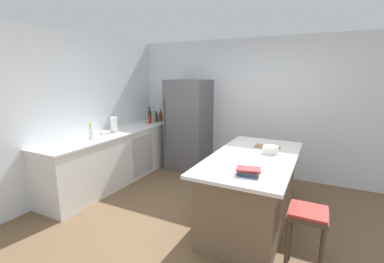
% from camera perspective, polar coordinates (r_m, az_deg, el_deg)
% --- Properties ---
extents(ground_plane, '(7.20, 7.20, 0.00)m').
position_cam_1_polar(ground_plane, '(3.65, 2.71, -19.69)').
color(ground_plane, brown).
extents(wall_rear, '(6.00, 0.10, 2.60)m').
position_cam_1_polar(wall_rear, '(5.28, 12.95, 5.04)').
color(wall_rear, silver).
rests_on(wall_rear, ground_plane).
extents(wall_left, '(0.10, 6.00, 2.60)m').
position_cam_1_polar(wall_left, '(4.71, -25.52, 3.33)').
color(wall_left, silver).
rests_on(wall_left, ground_plane).
extents(counter_run_left, '(0.69, 2.91, 0.92)m').
position_cam_1_polar(counter_run_left, '(5.04, -16.04, -5.20)').
color(counter_run_left, silver).
rests_on(counter_run_left, ground_plane).
extents(kitchen_island, '(1.01, 2.01, 0.91)m').
position_cam_1_polar(kitchen_island, '(3.63, 12.81, -11.96)').
color(kitchen_island, '#7A6047').
rests_on(kitchen_island, ground_plane).
extents(refrigerator, '(0.80, 0.72, 1.83)m').
position_cam_1_polar(refrigerator, '(5.39, -0.72, 1.34)').
color(refrigerator, '#56565B').
rests_on(refrigerator, ground_plane).
extents(bar_stool, '(0.36, 0.36, 0.68)m').
position_cam_1_polar(bar_stool, '(2.89, 23.61, -17.41)').
color(bar_stool, '#473828').
rests_on(bar_stool, ground_plane).
extents(sink_faucet, '(0.15, 0.05, 0.30)m').
position_cam_1_polar(sink_faucet, '(4.75, -19.05, 1.21)').
color(sink_faucet, silver).
rests_on(sink_faucet, counter_run_left).
extents(flower_vase, '(0.08, 0.08, 0.27)m').
position_cam_1_polar(flower_vase, '(4.48, -21.00, -0.37)').
color(flower_vase, silver).
rests_on(flower_vase, counter_run_left).
extents(paper_towel_roll, '(0.14, 0.14, 0.31)m').
position_cam_1_polar(paper_towel_roll, '(4.90, -16.49, 1.41)').
color(paper_towel_roll, gray).
rests_on(paper_towel_roll, counter_run_left).
extents(whiskey_bottle, '(0.08, 0.08, 0.26)m').
position_cam_1_polar(whiskey_bottle, '(5.89, -6.76, 3.24)').
color(whiskey_bottle, brown).
rests_on(whiskey_bottle, counter_run_left).
extents(syrup_bottle, '(0.07, 0.07, 0.23)m').
position_cam_1_polar(syrup_bottle, '(5.82, -7.65, 3.04)').
color(syrup_bottle, '#5B3319').
rests_on(syrup_bottle, counter_run_left).
extents(gin_bottle, '(0.07, 0.07, 0.33)m').
position_cam_1_polar(gin_bottle, '(5.75, -8.19, 3.28)').
color(gin_bottle, '#8CB79E').
rests_on(gin_bottle, counter_run_left).
extents(wine_bottle, '(0.07, 0.07, 0.34)m').
position_cam_1_polar(wine_bottle, '(5.70, -9.13, 3.23)').
color(wine_bottle, '#19381E').
rests_on(wine_bottle, counter_run_left).
extents(hot_sauce_bottle, '(0.06, 0.06, 0.25)m').
position_cam_1_polar(hot_sauce_bottle, '(5.60, -9.20, 2.67)').
color(hot_sauce_bottle, red).
rests_on(hot_sauce_bottle, counter_run_left).
extents(cookbook_stack, '(0.27, 0.20, 0.08)m').
position_cam_1_polar(cookbook_stack, '(2.80, 12.09, -8.44)').
color(cookbook_stack, '#334770').
rests_on(cookbook_stack, kitchen_island).
extents(mixing_bowl, '(0.20, 0.20, 0.10)m').
position_cam_1_polar(mixing_bowl, '(3.62, 16.57, -3.81)').
color(mixing_bowl, silver).
rests_on(mixing_bowl, kitchen_island).
extents(cutting_board, '(0.34, 0.19, 0.02)m').
position_cam_1_polar(cutting_board, '(3.90, 15.87, -3.22)').
color(cutting_board, '#9E7042').
rests_on(cutting_board, kitchen_island).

